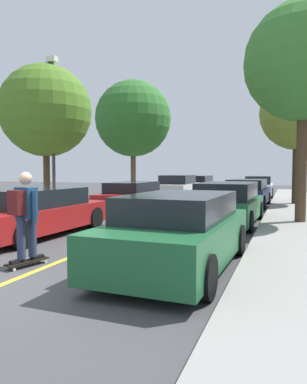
# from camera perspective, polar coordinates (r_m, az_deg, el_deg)

# --- Properties ---
(ground) EXTENTS (80.00, 80.00, 0.00)m
(ground) POSITION_cam_1_polar(r_m,az_deg,el_deg) (6.51, -20.50, -12.56)
(ground) COLOR #424244
(center_line) EXTENTS (0.12, 39.20, 0.01)m
(center_line) POSITION_cam_1_polar(r_m,az_deg,el_deg) (9.81, -4.96, -6.94)
(center_line) COLOR gold
(center_line) RESTS_ON ground
(parked_car_left_nearest) EXTENTS (2.06, 4.61, 1.27)m
(parked_car_left_nearest) POSITION_cam_1_polar(r_m,az_deg,el_deg) (10.42, -17.90, -2.99)
(parked_car_left_nearest) COLOR maroon
(parked_car_left_nearest) RESTS_ON ground
(parked_car_left_near) EXTENTS (1.91, 4.47, 1.24)m
(parked_car_left_near) POSITION_cam_1_polar(r_m,az_deg,el_deg) (16.04, -3.35, -0.62)
(parked_car_left_near) COLOR maroon
(parked_car_left_near) RESTS_ON ground
(parked_car_left_far) EXTENTS (2.05, 4.65, 1.45)m
(parked_car_left_far) POSITION_cam_1_polar(r_m,az_deg,el_deg) (22.75, 3.86, 0.77)
(parked_car_left_far) COLOR white
(parked_car_left_far) RESTS_ON ground
(parked_car_left_farthest) EXTENTS (1.86, 4.69, 1.33)m
(parked_car_left_farthest) POSITION_cam_1_polar(r_m,az_deg,el_deg) (28.37, 7.18, 1.21)
(parked_car_left_farthest) COLOR maroon
(parked_car_left_farthest) RESTS_ON ground
(parked_car_right_nearest) EXTENTS (2.01, 4.27, 1.34)m
(parked_car_right_nearest) POSITION_cam_1_polar(r_m,az_deg,el_deg) (6.61, 3.99, -6.16)
(parked_car_right_nearest) COLOR #1E5B33
(parked_car_right_nearest) RESTS_ON ground
(parked_car_right_near) EXTENTS (2.02, 4.50, 1.36)m
(parked_car_right_near) POSITION_cam_1_polar(r_m,az_deg,el_deg) (12.18, 11.57, -1.79)
(parked_car_right_near) COLOR #1E5B33
(parked_car_right_near) RESTS_ON ground
(parked_car_right_far) EXTENTS (2.03, 4.22, 1.32)m
(parked_car_right_far) POSITION_cam_1_polar(r_m,az_deg,el_deg) (18.36, 14.51, -0.09)
(parked_car_right_far) COLOR navy
(parked_car_right_far) RESTS_ON ground
(parked_car_right_farthest) EXTENTS (1.98, 4.37, 1.36)m
(parked_car_right_farthest) POSITION_cam_1_polar(r_m,az_deg,el_deg) (25.34, 16.11, 0.82)
(parked_car_right_farthest) COLOR white
(parked_car_right_farthest) RESTS_ON ground
(street_tree_left_nearest) EXTENTS (3.45, 3.45, 5.59)m
(street_tree_left_nearest) POSITION_cam_1_polar(r_m,az_deg,el_deg) (14.64, -16.55, 12.06)
(street_tree_left_nearest) COLOR #4C3823
(street_tree_left_nearest) RESTS_ON sidewalk_left
(street_tree_left_near) EXTENTS (4.47, 4.47, 6.89)m
(street_tree_left_near) POSITION_cam_1_polar(r_m,az_deg,el_deg) (21.91, -3.22, 11.37)
(street_tree_left_near) COLOR brown
(street_tree_left_near) RESTS_ON sidewalk_left
(street_tree_right_nearest) EXTENTS (3.67, 3.67, 6.83)m
(street_tree_right_nearest) POSITION_cam_1_polar(r_m,az_deg,el_deg) (12.81, 22.50, 18.27)
(street_tree_right_nearest) COLOR #4C3823
(street_tree_right_nearest) RESTS_ON sidewalk_right
(street_tree_right_near) EXTENTS (3.62, 3.62, 6.22)m
(street_tree_right_near) POSITION_cam_1_polar(r_m,az_deg,el_deg) (19.25, 21.68, 11.43)
(street_tree_right_near) COLOR #3D2D1E
(street_tree_right_near) RESTS_ON sidewalk_right
(streetlamp) EXTENTS (0.36, 0.24, 5.77)m
(streetlamp) POSITION_cam_1_polar(r_m,az_deg,el_deg) (14.13, -15.45, 10.08)
(streetlamp) COLOR #38383D
(streetlamp) RESTS_ON sidewalk_left
(skateboard) EXTENTS (0.42, 0.87, 0.10)m
(skateboard) POSITION_cam_1_polar(r_m,az_deg,el_deg) (7.20, -19.16, -10.26)
(skateboard) COLOR black
(skateboard) RESTS_ON ground
(skateboarder) EXTENTS (0.58, 0.70, 1.63)m
(skateboarder) POSITION_cam_1_polar(r_m,az_deg,el_deg) (7.02, -19.54, -2.84)
(skateboarder) COLOR black
(skateboarder) RESTS_ON skateboard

